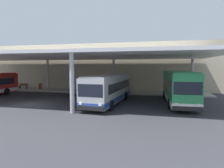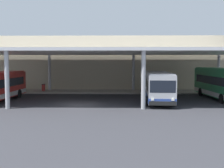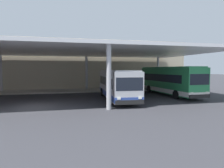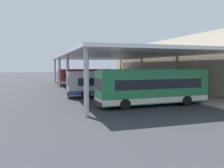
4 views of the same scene
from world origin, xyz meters
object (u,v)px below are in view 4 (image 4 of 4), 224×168
(bus_second_bay, at_px, (110,83))
(bench_waiting, at_px, (126,81))
(bus_nearest_bay, at_px, (85,77))
(trash_bin, at_px, (132,82))
(bus_middle_bay, at_px, (153,87))

(bus_second_bay, xyz_separation_m, bench_waiting, (-18.37, 9.30, -0.99))
(bus_nearest_bay, bearing_deg, bus_second_bay, -0.27)
(bench_waiting, distance_m, trash_bin, 3.54)
(bus_second_bay, height_order, bench_waiting, bus_second_bay)
(bus_nearest_bay, height_order, bench_waiting, bus_nearest_bay)
(bus_middle_bay, relative_size, bench_waiting, 6.34)
(trash_bin, bearing_deg, bus_second_bay, -31.74)
(bus_nearest_bay, distance_m, bus_middle_bay, 24.92)
(bus_second_bay, bearing_deg, bench_waiting, 153.14)
(bus_second_bay, bearing_deg, trash_bin, 148.26)
(bus_middle_bay, xyz_separation_m, bench_waiting, (-25.81, 7.15, -1.18))
(bus_nearest_bay, height_order, bus_middle_bay, bus_middle_bay)
(trash_bin, bearing_deg, bus_middle_bay, -17.49)
(bus_nearest_bay, xyz_separation_m, bench_waiting, (-0.97, 9.22, -0.99))
(bus_nearest_bay, bearing_deg, bus_middle_bay, 4.77)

